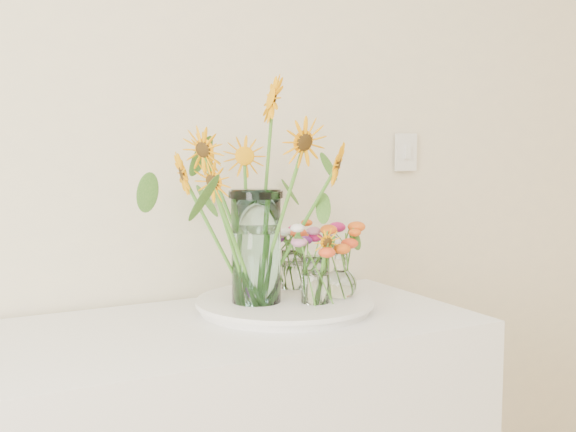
# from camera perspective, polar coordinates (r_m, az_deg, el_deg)

# --- Properties ---
(tray) EXTENTS (0.44, 0.44, 0.02)m
(tray) POSITION_cam_1_polar(r_m,az_deg,el_deg) (1.88, -0.26, -7.10)
(tray) COLOR white
(tray) RESTS_ON counter
(mason_jar) EXTENTS (0.17, 0.17, 0.29)m
(mason_jar) POSITION_cam_1_polar(r_m,az_deg,el_deg) (1.83, -2.53, -2.46)
(mason_jar) COLOR #AEE2D7
(mason_jar) RESTS_ON tray
(sunflower_bouquet) EXTENTS (0.89, 0.89, 0.57)m
(sunflower_bouquet) POSITION_cam_1_polar(r_m,az_deg,el_deg) (1.81, -2.55, 1.82)
(sunflower_bouquet) COLOR #F49C05
(sunflower_bouquet) RESTS_ON tray
(small_vase_a) EXTENTS (0.09, 0.09, 0.12)m
(small_vase_a) POSITION_cam_1_polar(r_m,az_deg,el_deg) (1.83, 2.17, -5.13)
(small_vase_a) COLOR white
(small_vase_a) RESTS_ON tray
(wildflower_posy_a) EXTENTS (0.20, 0.20, 0.21)m
(wildflower_posy_a) POSITION_cam_1_polar(r_m,az_deg,el_deg) (1.82, 2.18, -3.75)
(wildflower_posy_a) COLOR #E25913
(wildflower_posy_a) RESTS_ON tray
(small_vase_b) EXTENTS (0.10, 0.10, 0.13)m
(small_vase_b) POSITION_cam_1_polar(r_m,az_deg,el_deg) (1.90, 4.16, -4.65)
(small_vase_b) COLOR white
(small_vase_b) RESTS_ON tray
(wildflower_posy_b) EXTENTS (0.20, 0.20, 0.22)m
(wildflower_posy_b) POSITION_cam_1_polar(r_m,az_deg,el_deg) (1.90, 4.17, -3.31)
(wildflower_posy_b) COLOR #E25913
(wildflower_posy_b) RESTS_ON tray
(small_vase_c) EXTENTS (0.07, 0.07, 0.11)m
(small_vase_c) POSITION_cam_1_polar(r_m,az_deg,el_deg) (2.01, 0.39, -4.29)
(small_vase_c) COLOR white
(small_vase_c) RESTS_ON tray
(wildflower_posy_c) EXTENTS (0.17, 0.17, 0.20)m
(wildflower_posy_c) POSITION_cam_1_polar(r_m,az_deg,el_deg) (2.00, 0.39, -3.02)
(wildflower_posy_c) COLOR #E25913
(wildflower_posy_c) RESTS_ON tray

